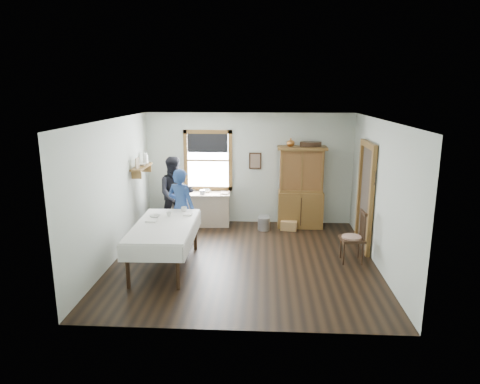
# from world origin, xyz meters

# --- Properties ---
(room) EXTENTS (5.01, 5.01, 2.70)m
(room) POSITION_xyz_m (0.00, 0.00, 1.35)
(room) COLOR black
(room) RESTS_ON ground
(window) EXTENTS (1.18, 0.07, 1.48)m
(window) POSITION_xyz_m (-1.00, 2.47, 1.63)
(window) COLOR white
(window) RESTS_ON room
(doorway) EXTENTS (0.09, 1.14, 2.22)m
(doorway) POSITION_xyz_m (2.46, 0.85, 1.16)
(doorway) COLOR #41382E
(doorway) RESTS_ON room
(wall_shelf) EXTENTS (0.24, 1.00, 0.44)m
(wall_shelf) POSITION_xyz_m (-2.37, 1.54, 1.57)
(wall_shelf) COLOR brown
(wall_shelf) RESTS_ON room
(framed_picture) EXTENTS (0.30, 0.04, 0.40)m
(framed_picture) POSITION_xyz_m (0.15, 2.46, 1.55)
(framed_picture) COLOR #321F11
(framed_picture) RESTS_ON room
(rug_beater) EXTENTS (0.01, 0.27, 0.27)m
(rug_beater) POSITION_xyz_m (2.45, 0.30, 1.72)
(rug_beater) COLOR black
(rug_beater) RESTS_ON room
(work_counter) EXTENTS (1.43, 0.61, 0.80)m
(work_counter) POSITION_xyz_m (-1.14, 2.16, 0.40)
(work_counter) COLOR tan
(work_counter) RESTS_ON room
(china_hutch) EXTENTS (1.14, 0.54, 1.94)m
(china_hutch) POSITION_xyz_m (1.24, 2.18, 0.97)
(china_hutch) COLOR brown
(china_hutch) RESTS_ON room
(dining_table) EXTENTS (1.14, 2.11, 0.83)m
(dining_table) POSITION_xyz_m (-1.45, -0.40, 0.42)
(dining_table) COLOR white
(dining_table) RESTS_ON room
(spindle_chair) EXTENTS (0.50, 0.50, 1.01)m
(spindle_chair) POSITION_xyz_m (2.06, 0.05, 0.51)
(spindle_chair) COLOR #321F11
(spindle_chair) RESTS_ON room
(pail) EXTENTS (0.34, 0.34, 0.31)m
(pail) POSITION_xyz_m (0.38, 1.88, 0.15)
(pail) COLOR #A2A7AB
(pail) RESTS_ON room
(wicker_basket) EXTENTS (0.42, 0.33, 0.22)m
(wicker_basket) POSITION_xyz_m (0.97, 1.91, 0.11)
(wicker_basket) COLOR tan
(wicker_basket) RESTS_ON room
(woman_blue) EXTENTS (0.66, 0.54, 1.54)m
(woman_blue) POSITION_xyz_m (-1.36, 0.76, 0.77)
(woman_blue) COLOR navy
(woman_blue) RESTS_ON room
(figure_dark) EXTENTS (0.94, 0.84, 1.61)m
(figure_dark) POSITION_xyz_m (-1.68, 1.77, 0.81)
(figure_dark) COLOR black
(figure_dark) RESTS_ON room
(table_cup_a) EXTENTS (0.15, 0.15, 0.10)m
(table_cup_a) POSITION_xyz_m (-1.24, 0.46, 0.88)
(table_cup_a) COLOR silver
(table_cup_a) RESTS_ON dining_table
(table_cup_b) EXTENTS (0.10, 0.10, 0.09)m
(table_cup_b) POSITION_xyz_m (-1.47, 0.10, 0.88)
(table_cup_b) COLOR silver
(table_cup_b) RESTS_ON dining_table
(table_bowl) EXTENTS (0.29, 0.29, 0.05)m
(table_bowl) POSITION_xyz_m (-1.73, 0.01, 0.86)
(table_bowl) COLOR silver
(table_bowl) RESTS_ON dining_table
(counter_book) EXTENTS (0.18, 0.23, 0.02)m
(counter_book) POSITION_xyz_m (-0.68, 2.19, 0.81)
(counter_book) COLOR #7A6351
(counter_book) RESTS_ON work_counter
(counter_bowl) EXTENTS (0.26, 0.26, 0.07)m
(counter_bowl) POSITION_xyz_m (-1.04, 2.27, 0.83)
(counter_bowl) COLOR silver
(counter_bowl) RESTS_ON work_counter
(shelf_bowl) EXTENTS (0.22, 0.22, 0.05)m
(shelf_bowl) POSITION_xyz_m (-2.37, 1.55, 1.60)
(shelf_bowl) COLOR silver
(shelf_bowl) RESTS_ON wall_shelf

